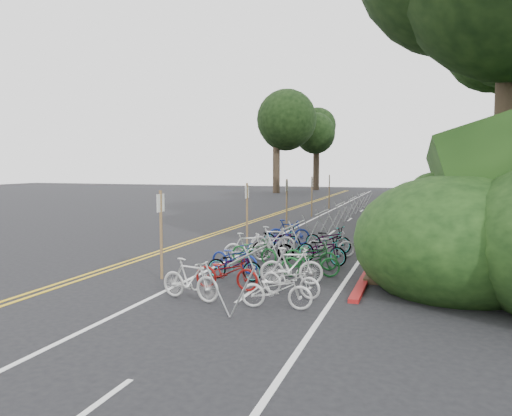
# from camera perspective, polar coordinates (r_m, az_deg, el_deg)

# --- Properties ---
(ground) EXTENTS (120.00, 120.00, 0.00)m
(ground) POSITION_cam_1_polar(r_m,az_deg,el_deg) (15.55, -9.38, -7.02)
(ground) COLOR black
(ground) RESTS_ON ground
(road_markings) EXTENTS (7.47, 80.00, 0.01)m
(road_markings) POSITION_cam_1_polar(r_m,az_deg,el_deg) (24.62, 3.04, -2.54)
(road_markings) COLOR gold
(road_markings) RESTS_ON ground
(red_curb) EXTENTS (0.25, 28.00, 0.10)m
(red_curb) POSITION_cam_1_polar(r_m,az_deg,el_deg) (25.66, 15.18, -2.30)
(red_curb) COLOR maroon
(red_curb) RESTS_ON ground
(tree_cluster) EXTENTS (32.88, 54.40, 19.16)m
(tree_cluster) POSITION_cam_1_polar(r_m,az_deg,el_deg) (36.61, 23.32, 18.34)
(tree_cluster) COLOR #2D2319
(tree_cluster) RESTS_ON ground
(bike_rack_front) EXTENTS (1.13, 2.56, 1.16)m
(bike_rack_front) POSITION_cam_1_polar(r_m,az_deg,el_deg) (11.59, -0.85, -6.90)
(bike_rack_front) COLOR gray
(bike_rack_front) RESTS_ON ground
(bike_racks_rest) EXTENTS (1.14, 23.00, 1.17)m
(bike_racks_rest) POSITION_cam_1_polar(r_m,az_deg,el_deg) (26.85, 9.59, -0.16)
(bike_racks_rest) COLOR gray
(bike_racks_rest) RESTS_ON ground
(signpost_near) EXTENTS (0.08, 0.40, 2.50)m
(signpost_near) POSITION_cam_1_polar(r_m,az_deg,el_deg) (14.19, -10.80, -2.33)
(signpost_near) COLOR brown
(signpost_near) RESTS_ON ground
(signposts_rest) EXTENTS (0.08, 18.40, 2.50)m
(signposts_rest) POSITION_cam_1_polar(r_m,az_deg,el_deg) (28.26, 5.11, 1.31)
(signposts_rest) COLOR brown
(signposts_rest) RESTS_ON ground
(bike_front) EXTENTS (1.17, 1.62, 0.96)m
(bike_front) POSITION_cam_1_polar(r_m,az_deg,el_deg) (16.68, -0.97, -4.46)
(bike_front) COLOR beige
(bike_front) RESTS_ON ground
(bike_valet) EXTENTS (3.41, 10.54, 1.02)m
(bike_valet) POSITION_cam_1_polar(r_m,az_deg,el_deg) (15.55, 3.06, -5.23)
(bike_valet) COLOR beige
(bike_valet) RESTS_ON ground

